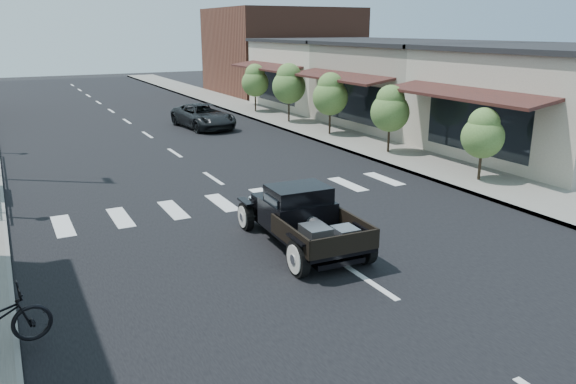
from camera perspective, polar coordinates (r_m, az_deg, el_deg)
name	(u,v)px	position (r m, az deg, el deg)	size (l,w,h in m)	color
ground	(304,239)	(15.00, 1.64, -4.81)	(120.00, 120.00, 0.00)	black
road	(157,142)	(28.58, -13.13, 5.01)	(14.00, 80.00, 0.02)	black
road_markings	(189,162)	(23.87, -10.07, 2.97)	(12.00, 60.00, 0.06)	silver
sidewalk_right	(307,127)	(31.69, 1.97, 6.62)	(3.00, 80.00, 0.15)	gray
storefront_near	(562,104)	(27.37, 26.08, 8.06)	(10.00, 9.00, 4.50)	beige
storefront_mid	(424,86)	(33.50, 13.65, 10.46)	(10.00, 9.00, 4.50)	gray
storefront_far	(339,74)	(40.71, 5.24, 11.81)	(10.00, 9.00, 4.50)	beige
far_building_right	(282,51)	(49.57, -0.62, 14.11)	(11.00, 10.00, 7.00)	brown
small_tree_a	(482,146)	(21.13, 19.09, 4.49)	(1.50, 1.50, 2.50)	#4E7334
small_tree_b	(390,120)	(25.02, 10.28, 7.21)	(1.69, 1.69, 2.81)	#4E7334
small_tree_c	(330,105)	(29.04, 4.30, 8.85)	(1.80, 1.80, 3.01)	#4E7334
small_tree_d	(289,94)	(32.98, 0.08, 9.97)	(1.93, 1.93, 3.22)	#4E7334
small_tree_e	(255,88)	(37.27, -3.35, 10.46)	(1.76, 1.76, 2.94)	#4E7334
hotrod_pickup	(302,217)	(14.25, 1.42, -2.56)	(2.15, 4.61, 1.60)	black
second_car	(203,116)	(31.93, -8.59, 7.60)	(2.22, 4.81, 1.34)	black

